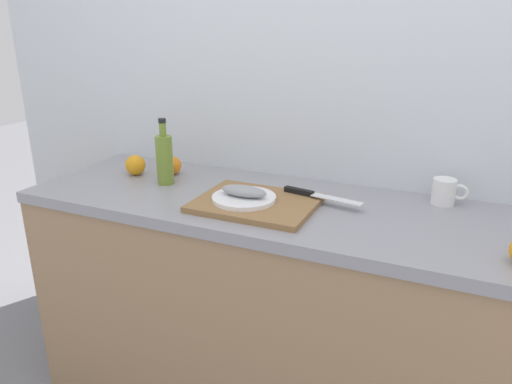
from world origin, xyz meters
The scene contains 10 objects.
back_wall centered at (0.00, 0.33, 1.25)m, with size 3.20×0.05×2.50m, color silver.
kitchen_counter centered at (0.00, 0.00, 0.45)m, with size 2.00×0.60×0.90m.
cutting_board centered at (-0.14, -0.06, 0.91)m, with size 0.40×0.32×0.02m, color olive.
white_plate centered at (-0.18, -0.08, 0.93)m, with size 0.22×0.22×0.01m, color white.
fish_fillet centered at (-0.18, -0.08, 0.95)m, with size 0.16×0.07×0.04m, color gray.
chef_knife centered at (0.03, 0.05, 0.93)m, with size 0.29×0.08×0.02m.
olive_oil_bottle centered at (-0.55, 0.01, 1.00)m, with size 0.06×0.06×0.25m.
coffee_mug_0 centered at (0.44, 0.22, 0.94)m, with size 0.12×0.08×0.09m.
orange_0 centered at (-0.60, 0.12, 0.94)m, with size 0.08×0.08×0.08m, color orange.
orange_1 centered at (-0.73, 0.06, 0.94)m, with size 0.08×0.08×0.08m, color orange.
Camera 1 is at (0.49, -1.45, 1.49)m, focal length 33.68 mm.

